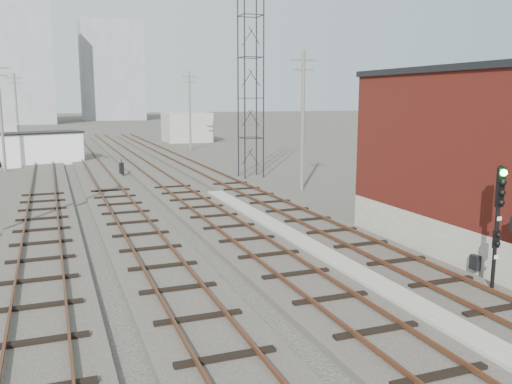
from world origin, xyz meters
TOP-DOWN VIEW (x-y plane):
  - ground at (0.00, 60.00)m, footprint 320.00×320.00m
  - track_right at (2.50, 39.00)m, footprint 3.20×90.00m
  - track_mid_right at (-1.50, 39.00)m, footprint 3.20×90.00m
  - track_mid_left at (-5.50, 39.00)m, footprint 3.20×90.00m
  - track_left at (-9.50, 39.00)m, footprint 3.20×90.00m
  - platform_curb at (0.50, 14.00)m, footprint 0.90×28.00m
  - brick_building at (7.50, 12.00)m, footprint 6.54×12.20m
  - lattice_tower at (5.50, 35.00)m, footprint 1.60×1.60m
  - utility_pole_left_b at (-12.50, 45.00)m, footprint 1.80×0.24m
  - utility_pole_left_c at (-12.50, 70.00)m, footprint 1.80×0.24m
  - utility_pole_right_a at (6.50, 28.00)m, footprint 1.80×0.24m
  - utility_pole_right_b at (6.50, 58.00)m, footprint 1.80×0.24m
  - apartment_left at (-18.00, 135.00)m, footprint 22.00×14.00m
  - apartment_right at (8.00, 150.00)m, footprint 16.00×12.00m
  - shed_right at (9.00, 70.00)m, footprint 6.00×6.00m
  - signal_mast at (3.70, 8.46)m, footprint 0.40×0.41m
  - switch_stand at (-3.81, 38.86)m, footprint 0.37×0.37m
  - site_trailer at (-9.67, 49.08)m, footprint 7.65×4.96m

SIDE VIEW (x-z plane):
  - ground at x=0.00m, z-range 0.00..0.00m
  - track_right at x=2.50m, z-range -0.09..0.30m
  - track_mid_right at x=-1.50m, z-range -0.09..0.30m
  - track_mid_left at x=-5.50m, z-range -0.09..0.30m
  - track_left at x=-9.50m, z-range -0.09..0.30m
  - platform_curb at x=0.50m, z-range 0.00..0.26m
  - switch_stand at x=-3.81m, z-range -0.03..1.21m
  - site_trailer at x=-9.67m, z-range 0.01..2.99m
  - shed_right at x=9.00m, z-range 0.00..4.00m
  - signal_mast at x=3.70m, z-range 0.35..4.39m
  - brick_building at x=7.50m, z-range 0.02..7.24m
  - utility_pole_left_b at x=-12.50m, z-range 0.30..9.30m
  - utility_pole_left_c at x=-12.50m, z-range 0.30..9.30m
  - utility_pole_right_a at x=6.50m, z-range 0.30..9.30m
  - utility_pole_right_b at x=6.50m, z-range 0.30..9.30m
  - lattice_tower at x=5.50m, z-range 0.00..15.00m
  - apartment_right at x=8.00m, z-range 0.00..26.00m
  - apartment_left at x=-18.00m, z-range 0.00..30.00m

